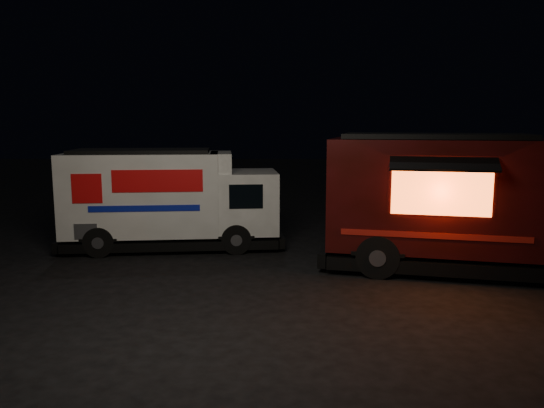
% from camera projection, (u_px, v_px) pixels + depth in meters
% --- Properties ---
extents(ground, '(80.00, 80.00, 0.00)m').
position_uv_depth(ground, '(247.00, 282.00, 11.76)').
color(ground, black).
rests_on(ground, ground).
extents(white_truck, '(6.31, 2.67, 2.78)m').
position_uv_depth(white_truck, '(173.00, 199.00, 14.83)').
color(white_truck, white).
rests_on(white_truck, ground).
extents(red_truck, '(7.39, 4.09, 3.25)m').
position_uv_depth(red_truck, '(472.00, 203.00, 12.47)').
color(red_truck, '#380A0B').
rests_on(red_truck, ground).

